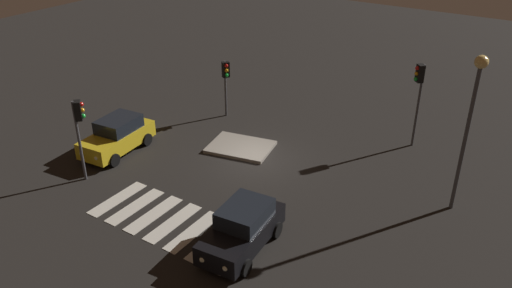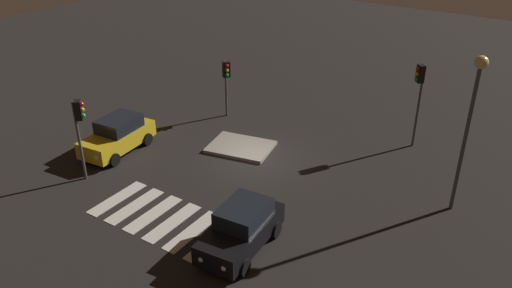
% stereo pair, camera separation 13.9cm
% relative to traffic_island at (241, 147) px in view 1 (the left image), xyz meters
% --- Properties ---
extents(ground_plane, '(80.00, 80.00, 0.00)m').
position_rel_traffic_island_xyz_m(ground_plane, '(1.48, -0.69, -0.09)').
color(ground_plane, black).
extents(traffic_island, '(3.89, 3.21, 0.18)m').
position_rel_traffic_island_xyz_m(traffic_island, '(0.00, 0.00, 0.00)').
color(traffic_island, gray).
rests_on(traffic_island, ground).
extents(car_black, '(2.33, 4.48, 1.90)m').
position_rel_traffic_island_xyz_m(car_black, '(4.99, -7.04, 0.84)').
color(car_black, black).
rests_on(car_black, ground).
extents(car_yellow, '(2.38, 4.53, 1.92)m').
position_rel_traffic_island_xyz_m(car_yellow, '(-5.48, -3.91, 0.85)').
color(car_yellow, gold).
rests_on(car_yellow, ground).
extents(traffic_light_south, '(0.54, 0.54, 4.23)m').
position_rel_traffic_island_xyz_m(traffic_light_south, '(-4.56, -6.86, 3.12)').
color(traffic_light_south, '#47474C').
rests_on(traffic_light_south, ground).
extents(traffic_light_west, '(0.53, 0.54, 3.61)m').
position_rel_traffic_island_xyz_m(traffic_light_west, '(-3.20, 3.10, 2.65)').
color(traffic_light_west, '#47474C').
rests_on(traffic_light_west, ground).
extents(traffic_light_north, '(0.54, 0.54, 4.79)m').
position_rel_traffic_island_xyz_m(traffic_light_north, '(7.82, 5.55, 3.53)').
color(traffic_light_north, '#47474C').
rests_on(traffic_light_north, ground).
extents(street_lamp, '(0.56, 0.56, 7.27)m').
position_rel_traffic_island_xyz_m(street_lamp, '(11.42, 0.54, 4.90)').
color(street_lamp, '#47474C').
rests_on(street_lamp, ground).
extents(crosswalk_near, '(7.60, 3.20, 0.02)m').
position_rel_traffic_island_xyz_m(crosswalk_near, '(1.48, -7.37, -0.08)').
color(crosswalk_near, silver).
rests_on(crosswalk_near, ground).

